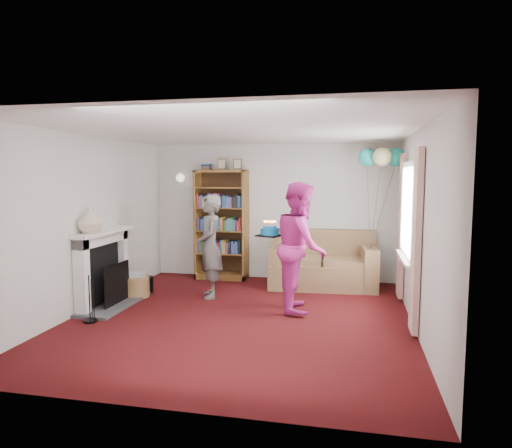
% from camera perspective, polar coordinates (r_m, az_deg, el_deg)
% --- Properties ---
extents(ground, '(5.00, 5.00, 0.00)m').
position_cam_1_polar(ground, '(6.32, -1.92, -11.65)').
color(ground, black).
rests_on(ground, ground).
extents(wall_back, '(4.50, 0.02, 2.50)m').
position_cam_1_polar(wall_back, '(8.50, 2.07, 1.54)').
color(wall_back, silver).
rests_on(wall_back, ground).
extents(wall_left, '(0.02, 5.00, 2.50)m').
position_cam_1_polar(wall_left, '(6.95, -20.38, 0.14)').
color(wall_left, silver).
rests_on(wall_left, ground).
extents(wall_right, '(0.02, 5.00, 2.50)m').
position_cam_1_polar(wall_right, '(5.94, 19.72, -0.79)').
color(wall_right, silver).
rests_on(wall_right, ground).
extents(ceiling, '(4.50, 5.00, 0.01)m').
position_cam_1_polar(ceiling, '(6.05, -2.01, 11.60)').
color(ceiling, white).
rests_on(ceiling, wall_back).
extents(fireplace, '(0.55, 1.80, 1.12)m').
position_cam_1_polar(fireplace, '(7.13, -18.16, -5.64)').
color(fireplace, '#3F3F42').
rests_on(fireplace, ground).
extents(window_bay, '(0.14, 2.02, 2.20)m').
position_cam_1_polar(window_bay, '(6.53, 18.52, -0.57)').
color(window_bay, white).
rests_on(window_bay, ground).
extents(wall_sconce, '(0.16, 0.23, 0.16)m').
position_cam_1_polar(wall_sconce, '(8.80, -9.43, 5.72)').
color(wall_sconce, gold).
rests_on(wall_sconce, ground).
extents(bookcase, '(0.96, 0.42, 2.23)m').
position_cam_1_polar(bookcase, '(8.53, -4.28, -0.24)').
color(bookcase, '#472B14').
rests_on(bookcase, ground).
extents(sofa, '(1.81, 0.96, 0.96)m').
position_cam_1_polar(sofa, '(8.08, 8.35, -5.17)').
color(sofa, brown).
rests_on(sofa, ground).
extents(wicker_basket, '(0.44, 0.44, 0.39)m').
position_cam_1_polar(wicker_basket, '(7.57, -14.82, -7.47)').
color(wicker_basket, olive).
rests_on(wicker_basket, ground).
extents(person_striped, '(0.59, 0.70, 1.63)m').
position_cam_1_polar(person_striped, '(7.22, -5.75, -2.80)').
color(person_striped, black).
rests_on(person_striped, ground).
extents(person_magenta, '(0.81, 0.98, 1.84)m').
position_cam_1_polar(person_magenta, '(6.53, 5.62, -2.79)').
color(person_magenta, '#BD2581').
rests_on(person_magenta, ground).
extents(birthday_cake, '(0.32, 0.32, 0.22)m').
position_cam_1_polar(birthday_cake, '(6.68, 1.74, -0.94)').
color(birthday_cake, black).
rests_on(birthday_cake, ground).
extents(balloons, '(0.74, 0.74, 1.69)m').
position_cam_1_polar(balloons, '(7.79, 15.39, 8.05)').
color(balloons, '#3F3F3F').
rests_on(balloons, ground).
extents(mantel_vase, '(0.44, 0.44, 0.36)m').
position_cam_1_polar(mantel_vase, '(6.74, -20.07, 0.44)').
color(mantel_vase, beige).
rests_on(mantel_vase, fireplace).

